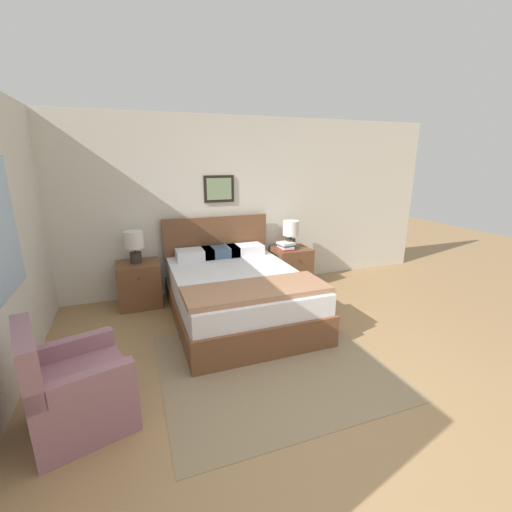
{
  "coord_description": "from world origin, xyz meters",
  "views": [
    {
      "loc": [
        -1.37,
        -1.85,
        1.97
      ],
      "look_at": [
        -0.03,
        1.76,
        0.89
      ],
      "focal_mm": 24.0,
      "sensor_mm": 36.0,
      "label": 1
    }
  ],
  "objects_px": {
    "nightstand_near_window": "(140,284)",
    "nightstand_by_door": "(291,266)",
    "table_lamp_by_door": "(291,231)",
    "bed": "(237,292)",
    "armchair": "(74,391)",
    "table_lamp_near_window": "(134,243)"
  },
  "relations": [
    {
      "from": "table_lamp_near_window",
      "to": "table_lamp_by_door",
      "type": "bearing_deg",
      "value": 0.0
    },
    {
      "from": "nightstand_by_door",
      "to": "table_lamp_by_door",
      "type": "xyz_separation_m",
      "value": [
        -0.01,
        0.02,
        0.58
      ]
    },
    {
      "from": "nightstand_near_window",
      "to": "bed",
      "type": "bearing_deg",
      "value": -34.99
    },
    {
      "from": "bed",
      "to": "armchair",
      "type": "height_order",
      "value": "bed"
    },
    {
      "from": "nightstand_near_window",
      "to": "nightstand_by_door",
      "type": "distance_m",
      "value": 2.33
    },
    {
      "from": "bed",
      "to": "nightstand_near_window",
      "type": "xyz_separation_m",
      "value": [
        -1.16,
        0.82,
        -0.02
      ]
    },
    {
      "from": "nightstand_near_window",
      "to": "nightstand_by_door",
      "type": "bearing_deg",
      "value": 0.0
    },
    {
      "from": "armchair",
      "to": "nightstand_near_window",
      "type": "relative_size",
      "value": 1.42
    },
    {
      "from": "table_lamp_near_window",
      "to": "table_lamp_by_door",
      "type": "height_order",
      "value": "same"
    },
    {
      "from": "nightstand_by_door",
      "to": "table_lamp_by_door",
      "type": "distance_m",
      "value": 0.58
    },
    {
      "from": "table_lamp_near_window",
      "to": "table_lamp_by_door",
      "type": "relative_size",
      "value": 1.0
    },
    {
      "from": "nightstand_by_door",
      "to": "table_lamp_near_window",
      "type": "bearing_deg",
      "value": 179.56
    },
    {
      "from": "nightstand_near_window",
      "to": "table_lamp_by_door",
      "type": "distance_m",
      "value": 2.39
    },
    {
      "from": "bed",
      "to": "nightstand_by_door",
      "type": "height_order",
      "value": "bed"
    },
    {
      "from": "nightstand_by_door",
      "to": "table_lamp_near_window",
      "type": "relative_size",
      "value": 1.41
    },
    {
      "from": "bed",
      "to": "nightstand_near_window",
      "type": "height_order",
      "value": "bed"
    },
    {
      "from": "bed",
      "to": "table_lamp_by_door",
      "type": "distance_m",
      "value": 1.53
    },
    {
      "from": "table_lamp_by_door",
      "to": "bed",
      "type": "bearing_deg",
      "value": -144.22
    },
    {
      "from": "nightstand_by_door",
      "to": "table_lamp_near_window",
      "type": "xyz_separation_m",
      "value": [
        -2.34,
        0.02,
        0.58
      ]
    },
    {
      "from": "nightstand_near_window",
      "to": "table_lamp_near_window",
      "type": "distance_m",
      "value": 0.58
    },
    {
      "from": "bed",
      "to": "armchair",
      "type": "distance_m",
      "value": 2.22
    },
    {
      "from": "bed",
      "to": "table_lamp_by_door",
      "type": "height_order",
      "value": "bed"
    }
  ]
}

